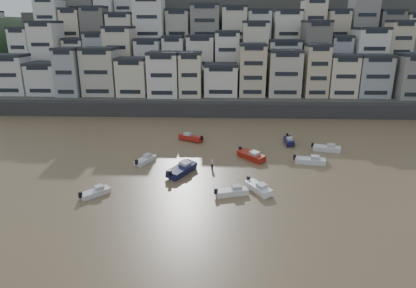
{
  "coord_description": "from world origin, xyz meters",
  "views": [
    {
      "loc": [
        12.04,
        -26.8,
        22.54
      ],
      "look_at": [
        9.73,
        30.0,
        4.0
      ],
      "focal_mm": 32.0,
      "sensor_mm": 36.0,
      "label": 1
    }
  ],
  "objects_px": {
    "boat_f": "(145,159)",
    "boat_j": "(95,192)",
    "boat_g": "(327,147)",
    "boat_d": "(310,159)",
    "boat_e": "(251,155)",
    "person_pink": "(212,164)",
    "boat_i": "(289,140)",
    "boat_b": "(258,187)",
    "boat_h": "(191,137)",
    "boat_a": "(232,190)",
    "boat_c": "(182,168)"
  },
  "relations": [
    {
      "from": "boat_h",
      "to": "person_pink",
      "type": "distance_m",
      "value": 15.82
    },
    {
      "from": "boat_a",
      "to": "boat_h",
      "type": "relative_size",
      "value": 0.88
    },
    {
      "from": "boat_a",
      "to": "boat_j",
      "type": "distance_m",
      "value": 18.77
    },
    {
      "from": "boat_e",
      "to": "person_pink",
      "type": "xyz_separation_m",
      "value": [
        -6.66,
        -4.72,
        0.04
      ]
    },
    {
      "from": "boat_b",
      "to": "boat_i",
      "type": "xyz_separation_m",
      "value": [
        7.94,
        22.18,
        -0.01
      ]
    },
    {
      "from": "boat_e",
      "to": "boat_f",
      "type": "relative_size",
      "value": 1.27
    },
    {
      "from": "boat_d",
      "to": "boat_h",
      "type": "xyz_separation_m",
      "value": [
        -21.21,
        12.09,
        0.01
      ]
    },
    {
      "from": "boat_e",
      "to": "boat_d",
      "type": "bearing_deg",
      "value": 40.15
    },
    {
      "from": "boat_h",
      "to": "boat_j",
      "type": "bearing_deg",
      "value": 96.53
    },
    {
      "from": "boat_b",
      "to": "boat_f",
      "type": "relative_size",
      "value": 1.12
    },
    {
      "from": "boat_b",
      "to": "boat_i",
      "type": "distance_m",
      "value": 23.56
    },
    {
      "from": "boat_f",
      "to": "boat_j",
      "type": "xyz_separation_m",
      "value": [
        -4.27,
        -12.92,
        -0.04
      ]
    },
    {
      "from": "boat_c",
      "to": "boat_g",
      "type": "relative_size",
      "value": 1.24
    },
    {
      "from": "boat_d",
      "to": "boat_e",
      "type": "xyz_separation_m",
      "value": [
        -9.8,
        1.72,
        0.08
      ]
    },
    {
      "from": "boat_c",
      "to": "boat_h",
      "type": "xyz_separation_m",
      "value": [
        -0.07,
        17.44,
        -0.15
      ]
    },
    {
      "from": "boat_h",
      "to": "boat_j",
      "type": "relative_size",
      "value": 1.24
    },
    {
      "from": "boat_d",
      "to": "boat_e",
      "type": "height_order",
      "value": "boat_e"
    },
    {
      "from": "person_pink",
      "to": "boat_c",
      "type": "bearing_deg",
      "value": -153.3
    },
    {
      "from": "boat_c",
      "to": "person_pink",
      "type": "height_order",
      "value": "boat_c"
    },
    {
      "from": "boat_h",
      "to": "boat_i",
      "type": "xyz_separation_m",
      "value": [
        19.46,
        -1.26,
        -0.04
      ]
    },
    {
      "from": "boat_c",
      "to": "boat_j",
      "type": "distance_m",
      "value": 13.77
    },
    {
      "from": "boat_b",
      "to": "boat_f",
      "type": "bearing_deg",
      "value": -150.99
    },
    {
      "from": "boat_c",
      "to": "boat_f",
      "type": "relative_size",
      "value": 1.4
    },
    {
      "from": "boat_i",
      "to": "boat_c",
      "type": "bearing_deg",
      "value": -49.24
    },
    {
      "from": "boat_g",
      "to": "boat_d",
      "type": "bearing_deg",
      "value": -109.03
    },
    {
      "from": "boat_f",
      "to": "boat_j",
      "type": "relative_size",
      "value": 1.06
    },
    {
      "from": "boat_i",
      "to": "person_pink",
      "type": "relative_size",
      "value": 3.01
    },
    {
      "from": "boat_h",
      "to": "person_pink",
      "type": "relative_size",
      "value": 3.19
    },
    {
      "from": "boat_d",
      "to": "boat_g",
      "type": "distance_m",
      "value": 7.92
    },
    {
      "from": "boat_e",
      "to": "boat_f",
      "type": "xyz_separation_m",
      "value": [
        -18.1,
        -2.4,
        -0.18
      ]
    },
    {
      "from": "boat_f",
      "to": "person_pink",
      "type": "xyz_separation_m",
      "value": [
        11.44,
        -2.32,
        0.22
      ]
    },
    {
      "from": "boat_d",
      "to": "boat_h",
      "type": "height_order",
      "value": "boat_h"
    },
    {
      "from": "boat_g",
      "to": "boat_j",
      "type": "distance_m",
      "value": 41.8
    },
    {
      "from": "boat_h",
      "to": "boat_g",
      "type": "bearing_deg",
      "value": -162.52
    },
    {
      "from": "boat_a",
      "to": "boat_f",
      "type": "bearing_deg",
      "value": 123.67
    },
    {
      "from": "boat_g",
      "to": "boat_j",
      "type": "relative_size",
      "value": 1.2
    },
    {
      "from": "boat_a",
      "to": "boat_j",
      "type": "bearing_deg",
      "value": 166.2
    },
    {
      "from": "boat_h",
      "to": "boat_f",
      "type": "bearing_deg",
      "value": 91.99
    },
    {
      "from": "boat_h",
      "to": "boat_d",
      "type": "bearing_deg",
      "value": 179.97
    },
    {
      "from": "boat_g",
      "to": "boat_h",
      "type": "height_order",
      "value": "boat_h"
    },
    {
      "from": "boat_c",
      "to": "boat_i",
      "type": "height_order",
      "value": "boat_c"
    },
    {
      "from": "boat_g",
      "to": "boat_e",
      "type": "bearing_deg",
      "value": -146.12
    },
    {
      "from": "boat_h",
      "to": "person_pink",
      "type": "xyz_separation_m",
      "value": [
        4.75,
        -15.09,
        0.11
      ]
    },
    {
      "from": "boat_b",
      "to": "boat_d",
      "type": "xyz_separation_m",
      "value": [
        9.69,
        11.35,
        0.02
      ]
    },
    {
      "from": "boat_a",
      "to": "boat_e",
      "type": "distance_m",
      "value": 14.75
    },
    {
      "from": "boat_a",
      "to": "boat_g",
      "type": "height_order",
      "value": "boat_g"
    },
    {
      "from": "boat_i",
      "to": "boat_d",
      "type": "bearing_deg",
      "value": 10.08
    },
    {
      "from": "boat_a",
      "to": "boat_g",
      "type": "bearing_deg",
      "value": 30.02
    },
    {
      "from": "boat_c",
      "to": "boat_h",
      "type": "relative_size",
      "value": 1.2
    },
    {
      "from": "boat_a",
      "to": "boat_d",
      "type": "height_order",
      "value": "boat_d"
    }
  ]
}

